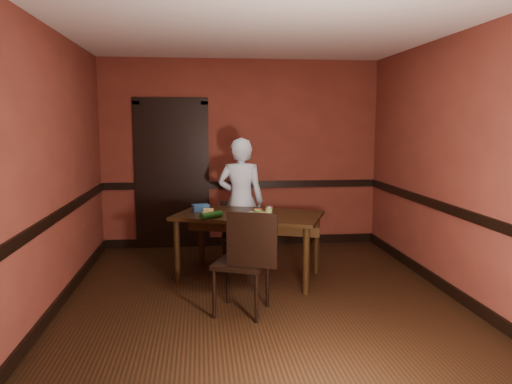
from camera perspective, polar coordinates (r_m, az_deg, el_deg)
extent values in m
cube|color=black|center=(5.32, 0.43, -11.79)|extent=(4.00, 4.50, 0.01)
cube|color=silver|center=(5.10, 0.46, 18.14)|extent=(4.00, 4.50, 0.01)
cube|color=maroon|center=(7.27, -1.68, 4.39)|extent=(4.00, 0.02, 2.70)
cube|color=maroon|center=(2.83, 5.91, -1.15)|extent=(4.00, 0.02, 2.70)
cube|color=maroon|center=(5.19, -22.07, 2.42)|extent=(0.02, 4.50, 2.70)
cube|color=maroon|center=(5.63, 21.11, 2.85)|extent=(0.02, 4.50, 2.70)
cube|color=black|center=(7.29, -1.66, 0.85)|extent=(4.00, 0.03, 0.10)
cube|color=black|center=(5.24, -21.66, -2.48)|extent=(0.03, 4.50, 0.10)
cube|color=black|center=(5.68, 20.75, -1.67)|extent=(0.03, 4.50, 0.10)
cube|color=black|center=(7.44, -1.63, -5.58)|extent=(4.00, 0.03, 0.12)
cube|color=black|center=(5.45, -21.20, -11.20)|extent=(0.03, 4.50, 0.12)
cube|color=black|center=(5.87, 20.35, -9.79)|extent=(0.03, 4.50, 0.12)
cube|color=black|center=(7.24, -9.56, 1.69)|extent=(0.85, 0.04, 2.05)
cube|color=black|center=(7.30, -13.28, 1.64)|extent=(0.10, 0.06, 2.15)
cube|color=black|center=(7.25, -5.80, 1.76)|extent=(0.10, 0.06, 2.15)
cube|color=black|center=(7.23, -9.75, 10.21)|extent=(1.05, 0.06, 0.10)
cube|color=black|center=(5.80, -0.83, -6.20)|extent=(1.85, 1.44, 0.76)
imported|color=silver|center=(6.36, -1.75, -1.05)|extent=(0.65, 0.49, 1.61)
cylinder|color=white|center=(5.68, 0.24, -2.51)|extent=(0.25, 0.25, 0.01)
cube|color=#AA7F52|center=(5.68, 0.24, -2.36)|extent=(0.12, 0.11, 0.02)
ellipsoid|color=#448D32|center=(5.68, 0.24, -2.14)|extent=(0.11, 0.10, 0.02)
cylinder|color=red|center=(5.69, -0.02, -1.96)|extent=(0.04, 0.04, 0.01)
cylinder|color=red|center=(5.67, 0.54, -1.99)|extent=(0.04, 0.04, 0.01)
cylinder|color=#7FB061|center=(5.65, -0.03, -2.03)|extent=(0.03, 0.03, 0.01)
cylinder|color=#7FB061|center=(5.70, 0.45, -1.94)|extent=(0.03, 0.03, 0.01)
cylinder|color=#7FB061|center=(5.67, 0.24, -1.99)|extent=(0.03, 0.03, 0.01)
cylinder|color=#70974B|center=(5.67, 1.49, -2.18)|extent=(0.08, 0.08, 0.08)
cylinder|color=beige|center=(5.66, 1.49, -1.69)|extent=(0.08, 0.08, 0.01)
cylinder|color=white|center=(5.80, -5.46, -2.34)|extent=(0.15, 0.15, 0.01)
cube|color=#EBDD7C|center=(5.80, -5.47, -2.11)|extent=(0.11, 0.08, 0.04)
cube|color=#326CB3|center=(5.92, -6.35, -1.86)|extent=(0.21, 0.16, 0.07)
cube|color=#326CB3|center=(5.91, -6.36, -1.47)|extent=(0.22, 0.18, 0.01)
cylinder|color=#104212|center=(5.46, -5.15, -2.65)|extent=(0.26, 0.22, 0.07)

